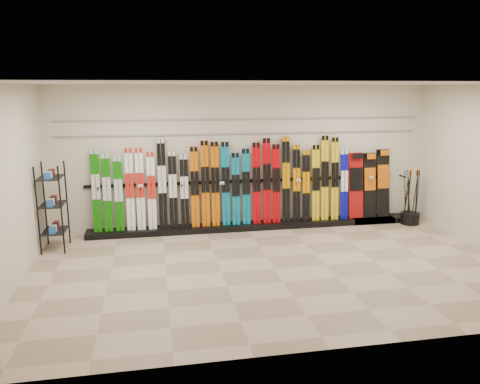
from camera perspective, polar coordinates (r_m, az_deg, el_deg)
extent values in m
plane|color=gray|center=(7.88, 4.23, -9.29)|extent=(8.00, 8.00, 0.00)
plane|color=beige|center=(9.85, 0.66, 4.23)|extent=(8.00, 0.00, 8.00)
plane|color=beige|center=(7.50, -26.59, 0.24)|extent=(0.00, 5.00, 5.00)
plane|color=silver|center=(7.31, 4.62, 13.08)|extent=(8.00, 8.00, 0.00)
cube|color=black|center=(10.00, 2.16, -4.10)|extent=(8.00, 0.40, 0.12)
cube|color=#0D6B05|center=(9.65, -17.14, 0.12)|extent=(0.17, 0.17, 1.65)
cube|color=#0D6B05|center=(9.63, -15.90, -0.09)|extent=(0.17, 0.17, 1.56)
cube|color=#0D6B05|center=(9.61, -14.58, -0.22)|extent=(0.17, 0.16, 1.50)
cube|color=white|center=(9.59, -13.28, 0.28)|extent=(0.17, 0.17, 1.65)
cube|color=white|center=(9.58, -12.07, 0.33)|extent=(0.17, 0.17, 1.65)
cube|color=white|center=(9.58, -10.74, 0.13)|extent=(0.17, 0.17, 1.56)
cube|color=black|center=(9.57, -9.47, 0.98)|extent=(0.17, 0.19, 1.83)
cube|color=black|center=(9.59, -8.18, 0.26)|extent=(0.17, 0.17, 1.57)
cube|color=black|center=(9.61, -6.80, 0.10)|extent=(0.17, 0.16, 1.50)
cube|color=#D15B04|center=(9.61, -5.54, 0.59)|extent=(0.17, 0.17, 1.65)
cube|color=#D15B04|center=(9.63, -4.26, 0.99)|extent=(0.17, 0.19, 1.77)
cube|color=#D15B04|center=(9.65, -3.04, 0.97)|extent=(0.17, 0.18, 1.74)
cube|color=#056F94|center=(9.68, -1.75, 0.99)|extent=(0.17, 0.18, 1.73)
cube|color=#056F94|center=(9.73, -0.51, 0.36)|extent=(0.17, 0.16, 1.50)
cube|color=#056F94|center=(9.77, 0.75, 0.65)|extent=(0.17, 0.17, 1.58)
cube|color=#C10006|center=(9.81, 2.03, 1.05)|extent=(0.17, 0.18, 1.71)
cube|color=#C10006|center=(9.85, 3.29, 1.35)|extent=(0.17, 0.19, 1.79)
cube|color=#C10006|center=(9.91, 4.44, 1.01)|extent=(0.17, 0.17, 1.66)
cube|color=black|center=(9.96, 5.63, 1.49)|extent=(0.17, 0.19, 1.81)
cube|color=black|center=(10.03, 6.89, 1.05)|extent=(0.17, 0.17, 1.64)
cube|color=black|center=(10.10, 8.05, 0.74)|extent=(0.17, 0.16, 1.52)
cube|color=gold|center=(10.17, 9.23, 1.09)|extent=(0.17, 0.17, 1.63)
cube|color=gold|center=(10.23, 10.30, 1.67)|extent=(0.17, 0.19, 1.82)
cube|color=gold|center=(10.31, 11.49, 1.59)|extent=(0.17, 0.19, 1.78)
cube|color=#08099A|center=(10.41, 12.59, 0.90)|extent=(0.17, 0.16, 1.52)
cube|color=#990C0C|center=(10.58, 13.95, 0.78)|extent=(0.33, 0.22, 1.43)
cube|color=black|center=(10.72, 15.50, 0.79)|extent=(0.29, 0.22, 1.41)
cube|color=black|center=(10.86, 17.02, 1.04)|extent=(0.30, 0.23, 1.49)
cube|color=black|center=(9.20, -21.86, -1.71)|extent=(0.40, 0.60, 1.61)
cylinder|color=black|center=(10.97, 19.99, -3.02)|extent=(0.41, 0.41, 0.25)
cylinder|color=black|center=(10.90, 20.53, -0.52)|extent=(0.06, 0.06, 1.18)
cylinder|color=black|center=(10.84, 19.91, -0.54)|extent=(0.12, 0.08, 1.18)
cylinder|color=black|center=(10.82, 19.47, -0.53)|extent=(0.13, 0.02, 1.18)
cylinder|color=black|center=(10.86, 19.89, -0.52)|extent=(0.11, 0.15, 1.17)
cylinder|color=black|center=(10.90, 20.70, -0.53)|extent=(0.06, 0.05, 1.18)
cylinder|color=black|center=(10.77, 19.67, -0.61)|extent=(0.08, 0.10, 1.18)
cylinder|color=black|center=(10.80, 19.58, -0.56)|extent=(0.03, 0.10, 1.18)
cylinder|color=black|center=(10.82, 20.79, -0.64)|extent=(0.08, 0.14, 1.18)
cylinder|color=black|center=(10.86, 19.84, -0.51)|extent=(0.09, 0.12, 1.18)
cube|color=gray|center=(9.77, 0.69, 7.12)|extent=(7.60, 0.02, 0.03)
cube|color=gray|center=(9.75, 0.70, 8.87)|extent=(7.60, 0.02, 0.03)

